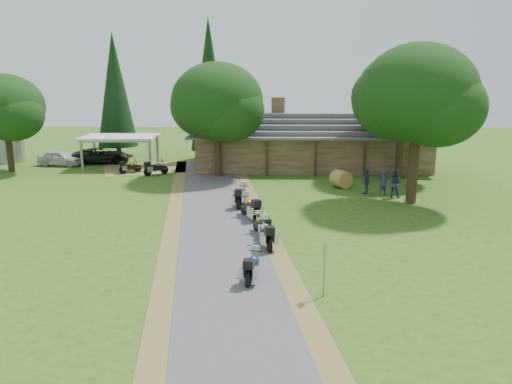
{
  "coord_description": "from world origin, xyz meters",
  "views": [
    {
      "loc": [
        1.9,
        -21.06,
        8.11
      ],
      "look_at": [
        1.35,
        6.78,
        1.6
      ],
      "focal_mm": 35.0,
      "sensor_mm": 36.0,
      "label": 1
    }
  ],
  "objects_px": {
    "silo": "(6,130)",
    "carport": "(121,151)",
    "car_dark_suv": "(101,152)",
    "motorcycle_row_e": "(242,195)",
    "motorcycle_carport_a": "(130,166)",
    "motorcycle_row_d": "(250,206)",
    "lodge": "(311,140)",
    "motorcycle_row_a": "(253,265)",
    "motorcycle_row_c": "(261,224)",
    "motorcycle_row_b": "(266,232)",
    "hay_bale": "(341,179)",
    "car_white_sedan": "(60,156)",
    "motorcycle_carport_b": "(156,167)"
  },
  "relations": [
    {
      "from": "motorcycle_carport_b",
      "to": "hay_bale",
      "type": "distance_m",
      "value": 15.44
    },
    {
      "from": "motorcycle_carport_a",
      "to": "car_white_sedan",
      "type": "bearing_deg",
      "value": 116.05
    },
    {
      "from": "carport",
      "to": "car_dark_suv",
      "type": "xyz_separation_m",
      "value": [
        -2.5,
        2.03,
        -0.32
      ]
    },
    {
      "from": "motorcycle_row_a",
      "to": "motorcycle_carport_a",
      "type": "bearing_deg",
      "value": 36.56
    },
    {
      "from": "silo",
      "to": "hay_bale",
      "type": "distance_m",
      "value": 32.32
    },
    {
      "from": "motorcycle_row_b",
      "to": "motorcycle_row_d",
      "type": "relative_size",
      "value": 0.97
    },
    {
      "from": "motorcycle_row_a",
      "to": "motorcycle_row_b",
      "type": "bearing_deg",
      "value": 2.8
    },
    {
      "from": "lodge",
      "to": "carport",
      "type": "height_order",
      "value": "lodge"
    },
    {
      "from": "silo",
      "to": "carport",
      "type": "xyz_separation_m",
      "value": [
        11.68,
        -2.62,
        -1.63
      ]
    },
    {
      "from": "motorcycle_row_e",
      "to": "lodge",
      "type": "bearing_deg",
      "value": -11.0
    },
    {
      "from": "car_dark_suv",
      "to": "motorcycle_row_d",
      "type": "bearing_deg",
      "value": -154.69
    },
    {
      "from": "motorcycle_row_e",
      "to": "motorcycle_carport_a",
      "type": "xyz_separation_m",
      "value": [
        -10.06,
        10.9,
        -0.13
      ]
    },
    {
      "from": "silo",
      "to": "hay_bale",
      "type": "relative_size",
      "value": 4.77
    },
    {
      "from": "silo",
      "to": "motorcycle_carport_a",
      "type": "relative_size",
      "value": 3.5
    },
    {
      "from": "motorcycle_row_c",
      "to": "hay_bale",
      "type": "height_order",
      "value": "hay_bale"
    },
    {
      "from": "motorcycle_row_a",
      "to": "carport",
      "type": "bearing_deg",
      "value": 36.8
    },
    {
      "from": "hay_bale",
      "to": "motorcycle_row_a",
      "type": "bearing_deg",
      "value": -109.43
    },
    {
      "from": "motorcycle_row_e",
      "to": "carport",
      "type": "bearing_deg",
      "value": 50.41
    },
    {
      "from": "carport",
      "to": "motorcycle_row_b",
      "type": "bearing_deg",
      "value": -60.61
    },
    {
      "from": "lodge",
      "to": "motorcycle_row_b",
      "type": "relative_size",
      "value": 10.26
    },
    {
      "from": "motorcycle_row_a",
      "to": "motorcycle_row_e",
      "type": "height_order",
      "value": "motorcycle_row_e"
    },
    {
      "from": "motorcycle_row_e",
      "to": "motorcycle_carport_a",
      "type": "relative_size",
      "value": 1.21
    },
    {
      "from": "motorcycle_row_b",
      "to": "motorcycle_row_c",
      "type": "bearing_deg",
      "value": -3.39
    },
    {
      "from": "car_white_sedan",
      "to": "motorcycle_row_d",
      "type": "bearing_deg",
      "value": -123.76
    },
    {
      "from": "lodge",
      "to": "motorcycle_row_c",
      "type": "bearing_deg",
      "value": -102.0
    },
    {
      "from": "silo",
      "to": "car_dark_suv",
      "type": "height_order",
      "value": "silo"
    },
    {
      "from": "motorcycle_row_e",
      "to": "hay_bale",
      "type": "xyz_separation_m",
      "value": [
        7.1,
        5.58,
        -0.08
      ]
    },
    {
      "from": "motorcycle_row_d",
      "to": "motorcycle_row_e",
      "type": "distance_m",
      "value": 2.83
    },
    {
      "from": "lodge",
      "to": "hay_bale",
      "type": "distance_m",
      "value": 9.09
    },
    {
      "from": "car_white_sedan",
      "to": "carport",
      "type": "bearing_deg",
      "value": -85.88
    },
    {
      "from": "car_dark_suv",
      "to": "lodge",
      "type": "bearing_deg",
      "value": -107.25
    },
    {
      "from": "motorcycle_row_e",
      "to": "silo",
      "type": "bearing_deg",
      "value": 65.17
    },
    {
      "from": "silo",
      "to": "car_white_sedan",
      "type": "height_order",
      "value": "silo"
    },
    {
      "from": "lodge",
      "to": "car_dark_suv",
      "type": "xyz_separation_m",
      "value": [
        -19.7,
        1.45,
        -1.35
      ]
    },
    {
      "from": "motorcycle_row_b",
      "to": "hay_bale",
      "type": "distance_m",
      "value": 14.37
    },
    {
      "from": "car_dark_suv",
      "to": "motorcycle_carport_a",
      "type": "xyz_separation_m",
      "value": [
        4.04,
        -4.91,
        -0.5
      ]
    },
    {
      "from": "motorcycle_carport_a",
      "to": "hay_bale",
      "type": "distance_m",
      "value": 17.96
    },
    {
      "from": "carport",
      "to": "motorcycle_carport_a",
      "type": "height_order",
      "value": "carport"
    },
    {
      "from": "car_white_sedan",
      "to": "motorcycle_row_c",
      "type": "height_order",
      "value": "car_white_sedan"
    },
    {
      "from": "lodge",
      "to": "motorcycle_row_a",
      "type": "xyz_separation_m",
      "value": [
        -4.62,
        -26.08,
        -1.81
      ]
    },
    {
      "from": "motorcycle_row_a",
      "to": "motorcycle_row_b",
      "type": "xyz_separation_m",
      "value": [
        0.55,
        4.05,
        0.07
      ]
    },
    {
      "from": "lodge",
      "to": "motorcycle_row_c",
      "type": "height_order",
      "value": "lodge"
    },
    {
      "from": "silo",
      "to": "motorcycle_row_a",
      "type": "bearing_deg",
      "value": -49.2
    },
    {
      "from": "silo",
      "to": "motorcycle_row_a",
      "type": "distance_m",
      "value": 37.21
    },
    {
      "from": "car_dark_suv",
      "to": "motorcycle_carport_a",
      "type": "distance_m",
      "value": 6.38
    },
    {
      "from": "lodge",
      "to": "motorcycle_carport_b",
      "type": "height_order",
      "value": "lodge"
    },
    {
      "from": "motorcycle_row_a",
      "to": "motorcycle_row_c",
      "type": "bearing_deg",
      "value": 7.52
    },
    {
      "from": "motorcycle_carport_a",
      "to": "motorcycle_carport_b",
      "type": "relative_size",
      "value": 0.89
    },
    {
      "from": "lodge",
      "to": "motorcycle_row_a",
      "type": "height_order",
      "value": "lodge"
    },
    {
      "from": "lodge",
      "to": "motorcycle_row_b",
      "type": "bearing_deg",
      "value": -100.45
    }
  ]
}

